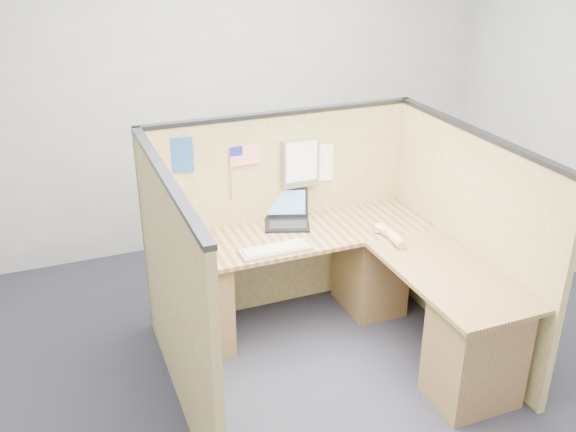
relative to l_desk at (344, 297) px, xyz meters
name	(u,v)px	position (x,y,z in m)	size (l,w,h in m)	color
floor	(336,374)	(-0.18, -0.29, -0.39)	(5.00, 5.00, 0.00)	#20212D
wall_back	(229,90)	(-0.18, 1.96, 1.01)	(5.00, 5.00, 0.00)	#9B9DA0
cubicle_partitions	(312,244)	(-0.18, 0.14, 0.38)	(2.06, 1.83, 1.53)	olive
l_desk	(344,297)	(0.00, 0.00, 0.00)	(1.95, 1.75, 0.73)	brown
laptop	(284,216)	(-0.21, 0.59, 0.39)	(0.38, 0.40, 0.23)	black
keyboard	(275,250)	(-0.43, 0.19, 0.35)	(0.47, 0.16, 0.03)	gray
mouse	(380,230)	(0.37, 0.19, 0.36)	(0.10, 0.06, 0.04)	silver
hand_forearm	(390,235)	(0.37, 0.07, 0.37)	(0.10, 0.34, 0.07)	tan
blue_poster	(179,155)	(-0.92, 0.68, 0.92)	(0.19, 0.00, 0.25)	#204E95
american_flag	(242,158)	(-0.49, 0.67, 0.85)	(0.23, 0.01, 0.39)	olive
file_holder	(300,163)	(-0.06, 0.66, 0.75)	(0.28, 0.05, 0.35)	slate
paper_left	(313,163)	(0.05, 0.68, 0.73)	(0.20, 0.00, 0.26)	white
paper_right	(319,164)	(0.11, 0.68, 0.72)	(0.22, 0.00, 0.28)	white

